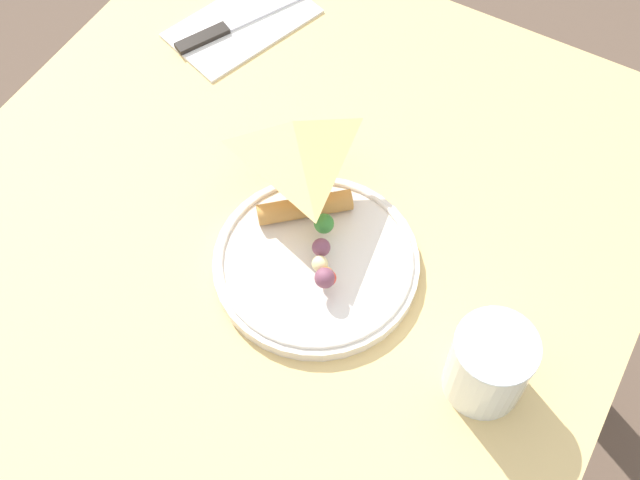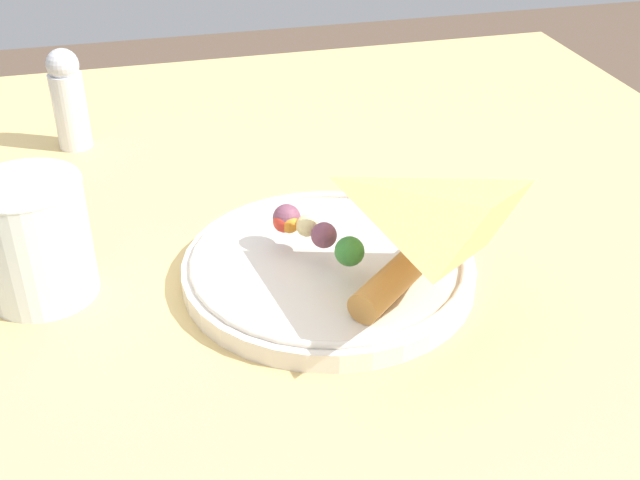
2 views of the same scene
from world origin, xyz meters
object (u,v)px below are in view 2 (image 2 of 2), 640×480
(plate_pizza, at_px, (331,263))
(salt_shaker, at_px, (68,99))
(dining_table, at_px, (384,349))
(milk_glass, at_px, (36,245))

(plate_pizza, relative_size, salt_shaker, 2.19)
(plate_pizza, bearing_deg, dining_table, 121.16)
(plate_pizza, bearing_deg, milk_glass, -99.16)
(milk_glass, distance_m, salt_shaker, 0.27)
(plate_pizza, distance_m, milk_glass, 0.22)
(plate_pizza, distance_m, salt_shaker, 0.36)
(dining_table, relative_size, salt_shaker, 9.59)
(dining_table, bearing_deg, milk_glass, -89.61)
(dining_table, distance_m, plate_pizza, 0.15)
(dining_table, relative_size, milk_glass, 10.58)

